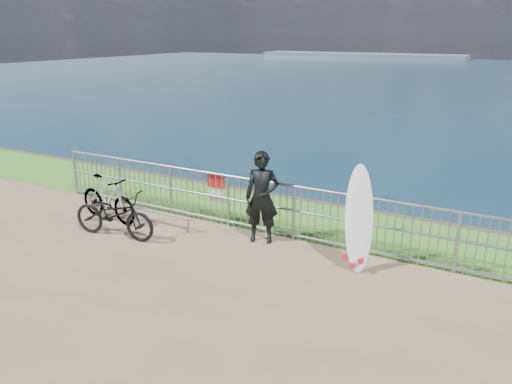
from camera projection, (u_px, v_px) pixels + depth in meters
The scene contains 8 objects.
grass_strip at pixel (273, 213), 11.25m from camera, with size 120.00×120.00×0.00m, color #32731F.
seascape at pixel (360, 58), 153.22m from camera, with size 260.00×260.00×5.00m.
railing at pixel (249, 204), 10.15m from camera, with size 10.06×0.10×1.13m.
surfer at pixel (262, 198), 9.52m from camera, with size 0.65×0.43×1.80m, color black.
surfboard at pixel (359, 223), 8.39m from camera, with size 0.63×0.61×1.85m.
bicycle_near at pixel (114, 214), 9.85m from camera, with size 0.64×1.82×0.96m, color black.
bicycle_far at pixel (108, 199), 10.71m from camera, with size 0.47×1.66×1.00m, color black.
bike_rack at pixel (161, 215), 10.42m from camera, with size 1.59×0.05×0.33m.
Camera 1 is at (4.75, -6.73, 3.93)m, focal length 35.00 mm.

